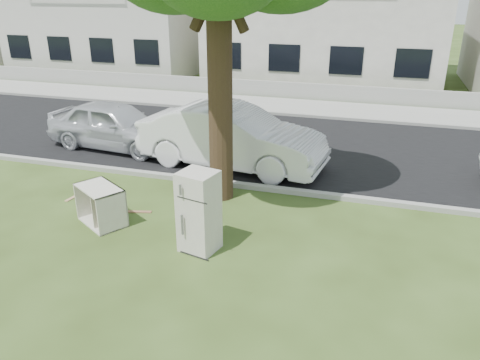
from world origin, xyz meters
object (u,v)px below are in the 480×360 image
(fridge, at_px, (199,212))
(car_left, at_px, (115,125))
(car_center, at_px, (232,137))
(cabinet, at_px, (101,205))

(fridge, bearing_deg, car_left, 146.95)
(car_left, bearing_deg, car_center, -91.30)
(fridge, xyz_separation_m, car_center, (-0.76, 4.39, 0.06))
(fridge, bearing_deg, cabinet, -176.18)
(fridge, distance_m, car_left, 6.75)
(fridge, xyz_separation_m, cabinet, (-2.35, 0.40, -0.37))
(cabinet, relative_size, car_center, 0.21)
(cabinet, height_order, car_left, car_left)
(cabinet, relative_size, car_left, 0.25)
(cabinet, xyz_separation_m, car_center, (1.59, 4.00, 0.43))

